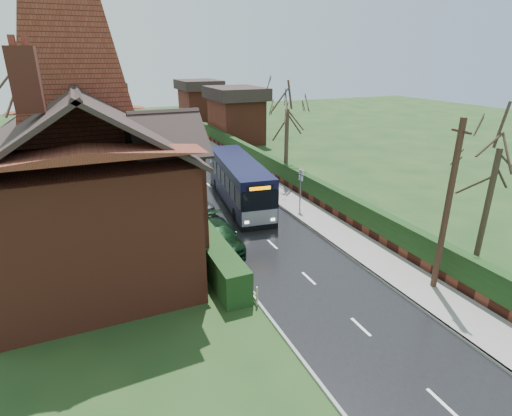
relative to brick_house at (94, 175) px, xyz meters
name	(u,v)px	position (x,y,z in m)	size (l,w,h in m)	color
ground	(289,260)	(8.73, -4.78, -4.38)	(140.00, 140.00, 0.00)	#324A1F
road	(225,200)	(8.73, 5.22, -4.37)	(6.00, 100.00, 0.02)	black
pavement	(277,192)	(12.98, 5.22, -4.31)	(2.50, 100.00, 0.14)	slate
kerb_right	(263,194)	(11.78, 5.22, -4.31)	(0.12, 100.00, 0.14)	gray
kerb_left	(184,206)	(5.68, 5.22, -4.33)	(0.12, 100.00, 0.10)	gray
front_hedge	(190,223)	(4.83, 0.22, -3.58)	(1.20, 16.00, 1.60)	black
picket_fence	(203,227)	(5.58, 0.22, -3.93)	(0.10, 16.00, 0.90)	tan
right_wall_hedge	(295,178)	(14.53, 5.22, -3.36)	(0.60, 50.00, 1.80)	maroon
brick_house	(94,175)	(0.00, 0.00, 0.00)	(9.30, 14.60, 10.30)	maroon
bus	(239,182)	(9.53, 4.35, -2.81)	(3.68, 10.59, 3.15)	black
car_silver	(191,200)	(5.93, 4.21, -3.63)	(1.77, 4.40, 1.50)	#B2B3B7
car_green	(219,236)	(5.92, -1.79, -3.70)	(1.89, 4.64, 1.35)	black
car_distant	(161,123)	(10.73, 39.30, -3.72)	(1.39, 3.98, 1.31)	#101832
bus_stop_sign	(301,184)	(12.73, 1.22, -2.42)	(0.12, 0.45, 2.97)	slate
telegraph_pole	(447,209)	(13.53, -9.78, -0.46)	(0.27, 1.00, 7.74)	#301E15
tree_right_near	(502,139)	(17.49, -8.78, 2.00)	(3.95, 3.95, 8.53)	#32271E
tree_right_far	(288,103)	(14.74, 7.19, 2.14)	(4.51, 4.51, 8.72)	#382A21
tree_house_side	(19,85)	(-3.27, 7.19, 3.96)	(4.91, 4.91, 11.16)	#3A2D22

